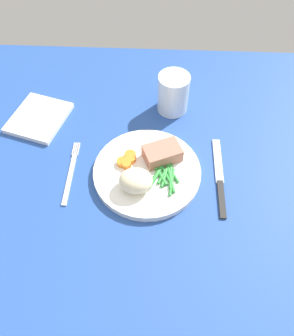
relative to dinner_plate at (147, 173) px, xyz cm
name	(u,v)px	position (x,y,z in cm)	size (l,w,h in cm)	color
dining_table	(164,177)	(3.83, 0.22, -1.80)	(120.00, 90.00, 2.00)	#234793
dinner_plate	(147,173)	(0.00, 0.00, 0.00)	(23.13, 23.13, 1.60)	white
meat_portion	(162,153)	(3.12, 3.64, 2.38)	(7.80, 5.05, 3.17)	#A86B56
mashed_potatoes	(136,181)	(-2.08, -4.16, 3.05)	(6.90, 5.78, 4.50)	beige
carrot_slices	(127,160)	(-4.38, 2.27, 1.31)	(4.14, 5.03, 1.22)	orange
green_beans	(165,174)	(3.95, -1.03, 1.16)	(6.80, 9.46, 0.90)	#2D8C38
fork	(71,173)	(-16.59, -0.26, -0.60)	(1.44, 16.60, 0.40)	silver
knife	(219,178)	(15.65, -0.29, -0.60)	(1.70, 20.50, 0.64)	black
water_glass	(173,96)	(5.34, 20.80, 3.39)	(7.54, 7.54, 9.81)	silver
napkin	(39,118)	(-27.17, 15.30, -0.18)	(12.22, 13.60, 1.25)	white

